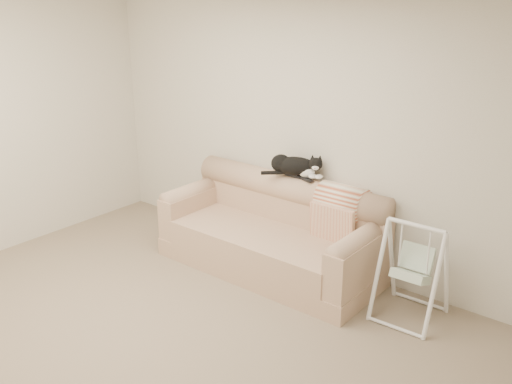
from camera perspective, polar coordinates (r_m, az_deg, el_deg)
ground_plane at (r=4.73m, az=-10.29°, el=-14.33°), size 5.00×5.00×0.00m
room_shell at (r=4.09m, az=-11.59°, el=3.72°), size 5.04×4.04×2.60m
sofa at (r=5.61m, az=1.75°, el=-4.20°), size 2.20×0.93×0.90m
remote_a at (r=5.56m, az=3.77°, el=1.68°), size 0.18×0.06×0.03m
remote_b at (r=5.46m, az=5.04°, el=1.28°), size 0.18×0.10×0.02m
tuxedo_cat at (r=5.51m, az=3.93°, el=2.63°), size 0.57×0.41×0.24m
throw_blanket at (r=5.34m, az=8.50°, el=-1.38°), size 0.45×0.38×0.58m
baby_swing at (r=4.93m, az=15.37°, el=-7.59°), size 0.53×0.57×0.86m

